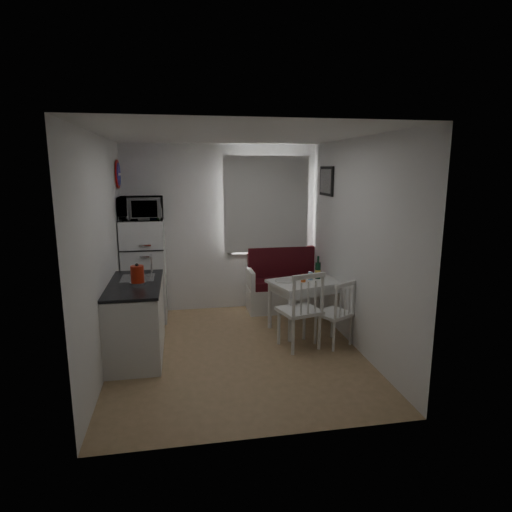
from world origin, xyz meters
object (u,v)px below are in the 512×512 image
Objects in this scene: bench at (290,289)px; kettle at (137,274)px; dining_table at (306,286)px; kitchen_counter at (136,319)px; wine_bottle at (318,267)px; chair_right at (336,307)px; chair_left at (302,303)px; fridge at (145,271)px; microwave at (141,208)px.

bench is 2.73m from kettle.
bench is 1.26× the size of dining_table.
kitchen_counter is 2.54m from wine_bottle.
wine_bottle is (0.00, 0.76, 0.34)m from chair_right.
kettle is 2.48m from wine_bottle.
bench is at bearing 67.27° from chair_right.
kettle is at bearing 159.87° from chair_left.
fridge is (-1.98, 1.48, 0.14)m from chair_left.
fridge is 2.53m from wine_bottle.
kitchen_counter is at bearing -167.69° from wine_bottle.
bench is 0.97m from dining_table.
dining_table is (2.25, 0.43, 0.17)m from kitchen_counter.
kitchen_counter is 1.71m from microwave.
chair_right is 2.85m from fridge.
chair_left is at bearing -120.44° from wine_bottle.
wine_bottle is at bearing 12.31° from kitchen_counter.
microwave reaches higher than dining_table.
kitchen_counter is at bearing 122.19° from kettle.
fridge reaches higher than wine_bottle.
bench is at bearing 64.91° from chair_left.
wine_bottle is (2.43, -0.66, -0.81)m from microwave.
bench is 2.29m from fridge.
chair_left is 0.93m from wine_bottle.
kitchen_counter is 5.40× the size of kettle.
fridge is at bearing 90.00° from microwave.
fridge is (0.02, 1.24, 0.30)m from kitchen_counter.
chair_left is (-0.27, -1.59, 0.29)m from bench.
wine_bottle is (2.45, 0.53, 0.41)m from kitchen_counter.
microwave is 2.46× the size of kettle.
dining_table is at bearing -19.99° from fridge.
kitchen_counter reaches higher than dining_table.
kettle is at bearing -147.08° from bench.
microwave is at bearing 89.06° from kitchen_counter.
dining_table is 2.37m from fridge.
chair_right is (0.20, -0.66, -0.10)m from dining_table.
microwave reaches higher than chair_left.
dining_table is at bearing 54.18° from chair_left.
chair_right is at bearing -5.22° from kitchen_counter.
chair_right is at bearing -83.39° from bench.
bench is at bearing 71.37° from dining_table.
wine_bottle reaches higher than chair_right.
bench is 2.62m from microwave.
chair_right is 2.45m from kettle.
fridge is at bearing 127.67° from chair_left.
bench is 5.65× the size of kettle.
fridge is 0.92m from microwave.
chair_left is 2.34× the size of kettle.
chair_right is (0.45, 0.01, -0.09)m from chair_left.
fridge reaches higher than bench.
kitchen_counter is 2.20× the size of microwave.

